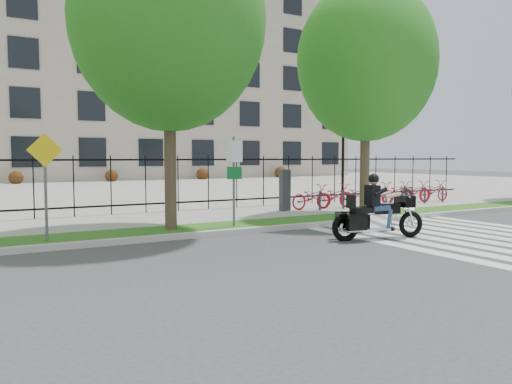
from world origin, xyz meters
TOP-DOWN VIEW (x-y plane):
  - ground at (0.00, 0.00)m, footprint 120.00×120.00m
  - curb at (0.00, 4.10)m, footprint 60.00×0.20m
  - grass_verge at (0.00, 4.95)m, footprint 60.00×1.50m
  - sidewalk at (0.00, 7.45)m, footprint 60.00×3.50m
  - plaza at (0.00, 25.00)m, footprint 80.00×34.00m
  - crosswalk_stripes at (4.83, 0.00)m, footprint 5.70×8.00m
  - iron_fence at (0.00, 9.20)m, footprint 30.00×0.06m
  - office_building at (0.00, 44.92)m, footprint 60.00×21.90m
  - lamp_post_right at (10.00, 12.00)m, footprint 1.06×0.70m
  - street_tree_1 at (-1.86, 4.95)m, footprint 5.14×5.14m
  - street_tree_2 at (5.03, 4.95)m, footprint 4.62×4.62m
  - bike_share_station at (7.72, 7.20)m, footprint 8.86×0.85m
  - sign_pole_regulatory at (-0.13, 4.58)m, footprint 0.50×0.09m
  - sign_pole_warning at (-5.03, 4.58)m, footprint 0.78×0.09m
  - motorcycle_rider at (2.45, 1.60)m, footprint 2.58×1.06m

SIDE VIEW (x-z plane):
  - ground at x=0.00m, z-range 0.00..0.00m
  - crosswalk_stripes at x=4.83m, z-range 0.00..0.01m
  - plaza at x=0.00m, z-range 0.00..0.10m
  - curb at x=0.00m, z-range 0.00..0.15m
  - grass_verge at x=0.00m, z-range 0.00..0.15m
  - sidewalk at x=0.00m, z-range 0.00..0.15m
  - bike_share_station at x=7.72m, z-range -0.13..1.37m
  - motorcycle_rider at x=2.45m, z-range -0.34..1.68m
  - iron_fence at x=0.00m, z-range 0.15..2.15m
  - sign_pole_regulatory at x=-0.13m, z-range 0.49..2.99m
  - sign_pole_warning at x=-5.03m, z-range 0.50..2.99m
  - lamp_post_right at x=10.00m, z-range 1.08..5.33m
  - street_tree_2 at x=5.03m, z-range 1.37..9.15m
  - street_tree_1 at x=-1.86m, z-range 1.45..9.97m
  - office_building at x=0.00m, z-range -0.11..20.04m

